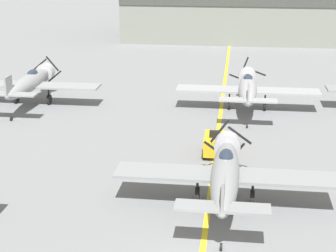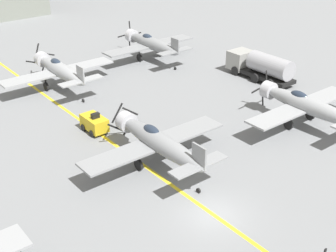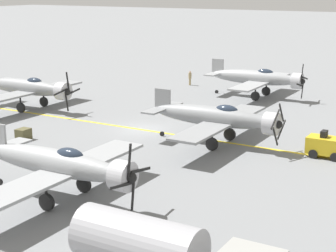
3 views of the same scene
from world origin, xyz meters
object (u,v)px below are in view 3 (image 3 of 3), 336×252
object	(u,v)px
ground_crew_walking	(190,77)
supply_crate_by_tanker	(23,134)
airplane_mid_right	(60,164)
tow_tractor	(327,146)
airplane_mid_center	(217,117)
airplane_mid_left	(258,78)
airplane_near_center	(29,88)

from	to	relation	value
ground_crew_walking	supply_crate_by_tanker	xyz separation A→B (m)	(26.54, 0.14, -0.47)
airplane_mid_right	tow_tractor	distance (m)	18.00
airplane_mid_right	supply_crate_by_tanker	bearing A→B (deg)	-128.98
airplane_mid_center	airplane_mid_left	distance (m)	18.02
airplane_near_center	airplane_mid_left	bearing A→B (deg)	134.89
airplane_mid_right	supply_crate_by_tanker	distance (m)	13.04
airplane_near_center	airplane_mid_right	distance (m)	23.49
airplane_mid_left	airplane_near_center	bearing A→B (deg)	-39.93
airplane_near_center	supply_crate_by_tanker	xyz separation A→B (m)	(8.03, 7.01, -1.60)
airplane_mid_center	supply_crate_by_tanker	size ratio (longest dim) A/B	12.05
supply_crate_by_tanker	tow_tractor	bearing A→B (deg)	108.55
supply_crate_by_tanker	airplane_near_center	bearing A→B (deg)	-138.87
airplane_near_center	airplane_mid_right	size ratio (longest dim) A/B	1.00
airplane_near_center	airplane_mid_left	world-z (taller)	airplane_near_center
airplane_near_center	airplane_mid_left	distance (m)	22.48
airplane_mid_center	airplane_mid_left	world-z (taller)	airplane_mid_left
ground_crew_walking	tow_tractor	bearing A→B (deg)	46.56
tow_tractor	ground_crew_walking	bearing A→B (deg)	-133.44
tow_tractor	airplane_mid_left	bearing A→B (deg)	-145.66
airplane_near_center	tow_tractor	distance (m)	27.65
tow_tractor	supply_crate_by_tanker	distance (m)	21.72
tow_tractor	ground_crew_walking	xyz separation A→B (m)	(-19.63, -20.73, 0.10)
airplane_mid_left	ground_crew_walking	size ratio (longest dim) A/B	7.37
tow_tractor	ground_crew_walking	world-z (taller)	tow_tractor
tow_tractor	ground_crew_walking	distance (m)	28.55
airplane_mid_center	supply_crate_by_tanker	world-z (taller)	airplane_mid_center
tow_tractor	airplane_near_center	bearing A→B (deg)	-92.33
airplane_mid_right	airplane_mid_center	world-z (taller)	airplane_mid_right
supply_crate_by_tanker	airplane_mid_left	bearing A→B (deg)	158.78
airplane_mid_left	ground_crew_walking	xyz separation A→B (m)	(-2.92, -9.31, -1.12)
airplane_near_center	tow_tractor	bearing A→B (deg)	88.63
airplane_near_center	tow_tractor	size ratio (longest dim) A/B	4.62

